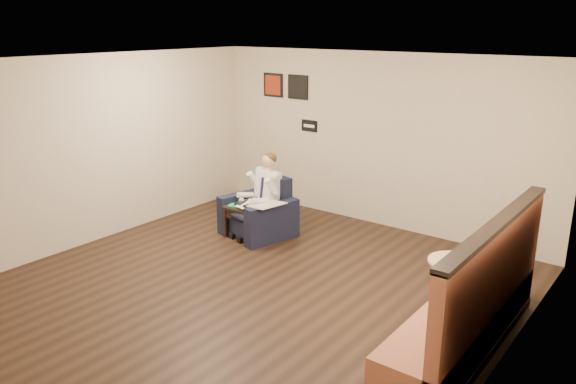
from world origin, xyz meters
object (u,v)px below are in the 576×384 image
Objects in this scene: side_table at (249,220)px; smartphone at (259,203)px; seated_man at (251,199)px; banquette at (465,285)px; green_folder at (247,205)px; cafe_table at (452,290)px; armchair at (258,207)px; coffee_mug at (264,202)px.

smartphone reaches higher than side_table.
seated_man reaches higher than smartphone.
side_table is at bearing -97.35° from smartphone.
banquette is at bearing -10.88° from smartphone.
green_folder is at bearing 164.11° from banquette.
banquette is at bearing -59.00° from cafe_table.
armchair is 0.25m from side_table.
banquette is at bearing -15.89° from green_folder.
green_folder is (-0.03, -0.02, 0.25)m from side_table.
coffee_mug is (0.23, 0.16, 0.05)m from green_folder.
armchair is at bearing 44.85° from green_folder.
cafe_table is at bearing -9.40° from green_folder.
seated_man is at bearing -90.00° from armchair.
green_folder is at bearing -144.39° from side_table.
banquette is (3.87, -1.10, 0.21)m from green_folder.
seated_man reaches higher than side_table.
cafe_table reaches higher than coffee_mug.
coffee_mug is at bearing -7.10° from smartphone.
green_folder is 3.61m from cafe_table.
side_table is 0.26m from green_folder.
smartphone is (0.08, 0.20, -0.00)m from green_folder.
coffee_mug is at bearing 160.89° from banquette.
side_table is 3.58m from cafe_table.
coffee_mug is 0.04× the size of banquette.
smartphone is (0.05, 0.18, 0.25)m from side_table.
cafe_table is (3.48, -0.79, -0.14)m from smartphone.
green_folder is 3.21× the size of smartphone.
coffee_mug reaches higher than green_folder.
side_table is at bearing -144.39° from coffee_mug.
seated_man is 2.04× the size of side_table.
cafe_table reaches higher than green_folder.
side_table is 3.93× the size of smartphone.
armchair reaches higher than cafe_table.
seated_man is 3.53m from cafe_table.
armchair is at bearing 90.00° from seated_man.
banquette is 0.69m from cafe_table.
seated_man is 8.03× the size of smartphone.
side_table is at bearing -178.49° from seated_man.
cafe_table is (3.34, -0.75, -0.19)m from coffee_mug.
cafe_table is (3.56, -0.59, -0.14)m from green_folder.
armchair reaches higher than green_folder.
green_folder is 0.28m from coffee_mug.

